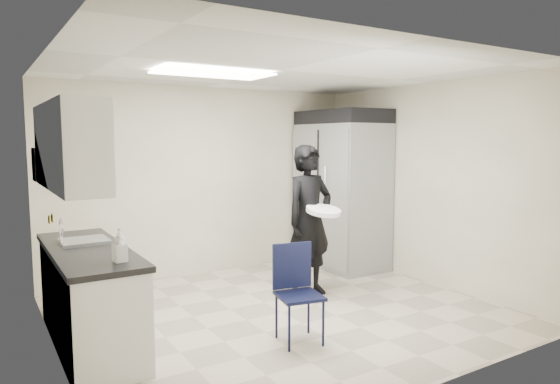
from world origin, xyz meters
TOP-DOWN VIEW (x-y plane):
  - floor at (0.00, 0.00)m, footprint 4.50×4.50m
  - ceiling at (0.00, 0.00)m, footprint 4.50×4.50m
  - back_wall at (0.00, 2.00)m, footprint 4.50×0.00m
  - left_wall at (-2.25, 0.00)m, footprint 0.00×4.00m
  - right_wall at (2.25, 0.00)m, footprint 0.00×4.00m
  - ceiling_panel at (-0.60, 0.40)m, footprint 1.20×0.60m
  - lower_counter at (-1.95, 0.20)m, footprint 0.60×1.90m
  - countertop at (-1.95, 0.20)m, footprint 0.64×1.95m
  - sink at (-1.93, 0.45)m, footprint 0.42×0.40m
  - faucet at (-2.13, 0.45)m, footprint 0.02×0.02m
  - upper_cabinets at (-2.08, 0.20)m, footprint 0.35×1.80m
  - towel_dispenser at (-2.14, 1.35)m, footprint 0.22×0.30m
  - notice_sticker_left at (-2.24, 0.10)m, footprint 0.00×0.12m
  - notice_sticker_right at (-2.24, 0.30)m, footprint 0.00×0.12m
  - commercial_fridge at (1.83, 1.27)m, footprint 0.80×1.35m
  - fridge_compressor at (1.83, 1.27)m, footprint 0.80×1.35m
  - folding_chair at (-0.28, -0.76)m, footprint 0.46×0.46m
  - man_tuxedo at (0.61, 0.37)m, footprint 0.71×0.51m
  - bucket_lid at (0.64, 0.12)m, footprint 0.45×0.45m
  - soap_bottle_a at (-1.82, -0.44)m, footprint 0.11×0.11m
  - soap_bottle_b at (-1.83, -0.48)m, footprint 0.11×0.11m

SIDE VIEW (x-z plane):
  - floor at x=0.00m, z-range 0.00..0.00m
  - lower_counter at x=-1.95m, z-range 0.00..0.86m
  - folding_chair at x=-0.28m, z-range 0.00..0.88m
  - sink at x=-1.93m, z-range 0.80..0.94m
  - countertop at x=-1.95m, z-range 0.86..0.91m
  - man_tuxedo at x=0.61m, z-range 0.00..1.82m
  - soap_bottle_b at x=-1.83m, z-range 0.91..1.13m
  - faucet at x=-2.13m, z-range 0.90..1.14m
  - soap_bottle_a at x=-1.82m, z-range 0.91..1.18m
  - commercial_fridge at x=1.83m, z-range 0.00..2.10m
  - bucket_lid at x=0.64m, z-range 1.04..1.09m
  - notice_sticker_right at x=-2.24m, z-range 1.15..1.21m
  - notice_sticker_left at x=-2.24m, z-range 1.19..1.25m
  - back_wall at x=0.00m, z-range -0.95..3.55m
  - left_wall at x=-2.25m, z-range -0.70..3.30m
  - right_wall at x=2.25m, z-range -0.70..3.30m
  - towel_dispenser at x=-2.14m, z-range 1.45..1.80m
  - upper_cabinets at x=-2.08m, z-range 1.45..2.20m
  - fridge_compressor at x=1.83m, z-range 2.10..2.30m
  - ceiling_panel at x=-0.60m, z-range 2.56..2.58m
  - ceiling at x=0.00m, z-range 2.60..2.60m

